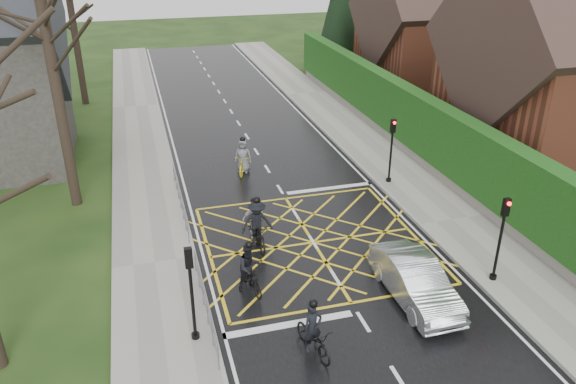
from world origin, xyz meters
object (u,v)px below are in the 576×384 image
cyclist_back (250,272)px  car (415,281)px  cyclist_lead (243,160)px  cyclist_rear (313,335)px  cyclist_front (255,223)px  cyclist_mid (257,228)px

cyclist_back → car: cyclist_back is taller
cyclist_lead → cyclist_back: bearing=-78.9°
cyclist_rear → cyclist_back: bearing=94.0°
cyclist_rear → cyclist_front: cyclist_rear is taller
cyclist_mid → cyclist_lead: cyclist_mid is taller
car → cyclist_lead: bearing=105.0°
cyclist_rear → cyclist_mid: cyclist_mid is taller
cyclist_front → car: bearing=-48.5°
cyclist_rear → cyclist_back: cyclist_back is taller
cyclist_lead → car: 12.20m
cyclist_rear → cyclist_mid: (-0.21, 6.23, 0.18)m
cyclist_front → car: (4.15, -5.30, 0.07)m
cyclist_back → cyclist_front: cyclist_back is taller
cyclist_mid → car: (4.16, -4.73, -0.04)m
cyclist_back → cyclist_lead: (1.77, 9.78, -0.05)m
car → cyclist_rear: bearing=-159.7°
cyclist_back → car: bearing=-32.3°
cyclist_back → cyclist_lead: bearing=68.9°
cyclist_back → car: 5.42m
cyclist_rear → cyclist_lead: size_ratio=0.94×
cyclist_front → cyclist_lead: 6.51m
cyclist_rear → cyclist_mid: bearing=78.6°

